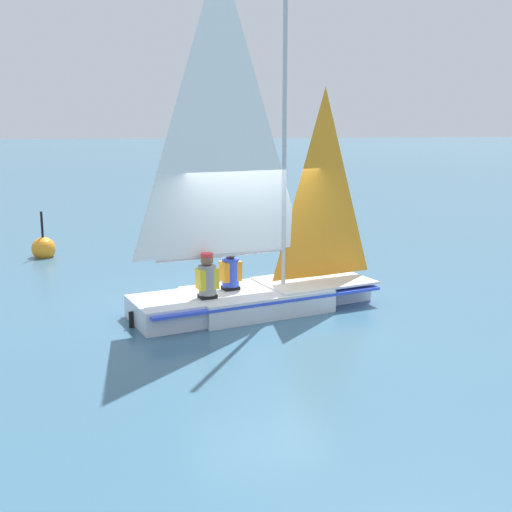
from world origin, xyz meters
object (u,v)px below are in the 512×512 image
at_px(sailboat_main, 254,260).
at_px(buoy_marker, 44,248).
at_px(sailor_crew, 207,284).
at_px(sailor_helm, 231,277).

relative_size(sailboat_main, buoy_marker, 4.96).
bearing_deg(sailor_crew, buoy_marker, 104.10).
xyz_separation_m(sailboat_main, buoy_marker, (-4.26, 5.65, -0.71)).
distance_m(sailboat_main, sailor_helm, 0.51).
xyz_separation_m(sailor_helm, sailor_crew, (-0.48, -0.48, 0.01)).
relative_size(sailboat_main, sailor_crew, 5.29).
xyz_separation_m(sailboat_main, sailor_helm, (-0.41, 0.06, -0.30)).
bearing_deg(sailboat_main, sailor_helm, 156.70).
bearing_deg(sailboat_main, buoy_marker, 112.02).
relative_size(sailor_helm, sailor_crew, 1.00).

